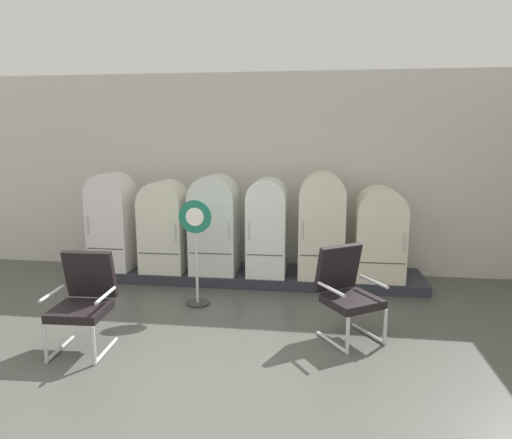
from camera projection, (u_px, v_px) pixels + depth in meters
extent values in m
cube|color=#4B4D47|center=(193.00, 383.00, 4.28)|extent=(12.00, 10.00, 0.05)
cube|color=silver|center=(250.00, 174.00, 7.54)|extent=(11.76, 0.12, 3.24)
cube|color=#47443F|center=(249.00, 95.00, 7.30)|extent=(11.76, 0.07, 0.06)
cube|color=#2A2D35|center=(244.00, 275.00, 7.20)|extent=(5.49, 0.95, 0.15)
cube|color=white|center=(113.00, 231.00, 7.21)|extent=(0.63, 0.59, 1.22)
cylinder|color=white|center=(110.00, 193.00, 7.10)|extent=(0.63, 0.58, 0.63)
cube|color=#383838|center=(105.00, 249.00, 6.96)|extent=(0.58, 0.01, 0.01)
cylinder|color=silver|center=(87.00, 225.00, 6.92)|extent=(0.02, 0.02, 0.28)
cube|color=silver|center=(165.00, 236.00, 7.14)|extent=(0.67, 0.63, 1.08)
cylinder|color=silver|center=(164.00, 202.00, 7.04)|extent=(0.67, 0.62, 0.67)
cube|color=#383838|center=(158.00, 254.00, 6.86)|extent=(0.62, 0.01, 0.01)
cylinder|color=silver|center=(175.00, 233.00, 6.75)|extent=(0.02, 0.02, 0.28)
cube|color=silver|center=(215.00, 235.00, 7.02)|extent=(0.70, 0.63, 1.17)
cylinder|color=silver|center=(214.00, 198.00, 6.91)|extent=(0.70, 0.61, 0.70)
cube|color=#383838|center=(210.00, 254.00, 6.75)|extent=(0.64, 0.01, 0.01)
cylinder|color=silver|center=(229.00, 231.00, 6.64)|extent=(0.02, 0.02, 0.28)
cube|color=white|center=(267.00, 236.00, 6.89)|extent=(0.58, 0.58, 1.19)
cylinder|color=white|center=(267.00, 198.00, 6.78)|extent=(0.58, 0.57, 0.58)
cube|color=#383838|center=(265.00, 255.00, 6.64)|extent=(0.54, 0.01, 0.01)
cylinder|color=silver|center=(249.00, 231.00, 6.60)|extent=(0.02, 0.02, 0.28)
cube|color=silver|center=(321.00, 235.00, 6.82)|extent=(0.67, 0.67, 1.25)
cylinder|color=silver|center=(323.00, 194.00, 6.71)|extent=(0.67, 0.66, 0.67)
cube|color=#383838|center=(321.00, 256.00, 6.53)|extent=(0.61, 0.01, 0.01)
cylinder|color=silver|center=(303.00, 230.00, 6.49)|extent=(0.02, 0.02, 0.28)
cube|color=beige|center=(379.00, 245.00, 6.73)|extent=(0.71, 0.68, 1.01)
cylinder|color=beige|center=(381.00, 211.00, 6.64)|extent=(0.71, 0.66, 0.71)
cube|color=#383838|center=(381.00, 263.00, 6.43)|extent=(0.65, 0.01, 0.01)
cylinder|color=silver|center=(404.00, 243.00, 6.33)|extent=(0.02, 0.02, 0.28)
cylinder|color=silver|center=(60.00, 349.00, 4.85)|extent=(0.07, 0.57, 0.04)
cylinder|color=silver|center=(45.00, 343.00, 4.56)|extent=(0.04, 0.04, 0.39)
cylinder|color=silver|center=(106.00, 351.00, 4.81)|extent=(0.07, 0.57, 0.04)
cylinder|color=silver|center=(94.00, 345.00, 4.51)|extent=(0.04, 0.04, 0.39)
cube|color=black|center=(80.00, 311.00, 4.75)|extent=(0.57, 0.54, 0.09)
cube|color=black|center=(90.00, 274.00, 4.96)|extent=(0.55, 0.20, 0.54)
cylinder|color=silver|center=(52.00, 293.00, 4.74)|extent=(0.06, 0.47, 0.04)
cylinder|color=silver|center=(106.00, 295.00, 4.69)|extent=(0.06, 0.47, 0.04)
cylinder|color=silver|center=(332.00, 342.00, 5.00)|extent=(0.35, 0.49, 0.04)
cylinder|color=silver|center=(348.00, 335.00, 4.73)|extent=(0.06, 0.06, 0.39)
cylinder|color=silver|center=(368.00, 334.00, 5.22)|extent=(0.35, 0.49, 0.04)
cylinder|color=silver|center=(385.00, 326.00, 4.95)|extent=(0.06, 0.06, 0.39)
cube|color=black|center=(352.00, 301.00, 5.03)|extent=(0.74, 0.73, 0.09)
cube|color=black|center=(338.00, 267.00, 5.22)|extent=(0.55, 0.45, 0.54)
cylinder|color=silver|center=(331.00, 289.00, 4.87)|extent=(0.29, 0.41, 0.04)
cylinder|color=silver|center=(374.00, 282.00, 5.12)|extent=(0.29, 0.41, 0.04)
cylinder|color=#2D2D30|center=(198.00, 303.00, 6.18)|extent=(0.32, 0.32, 0.03)
cylinder|color=silver|center=(197.00, 260.00, 6.07)|extent=(0.04, 0.04, 1.18)
cylinder|color=#1A684F|center=(195.00, 217.00, 5.93)|extent=(0.44, 0.02, 0.44)
cylinder|color=white|center=(195.00, 217.00, 5.92)|extent=(0.24, 0.00, 0.24)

